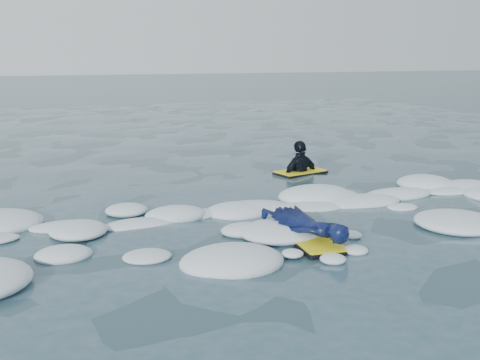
% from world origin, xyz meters
% --- Properties ---
extents(ground, '(120.00, 120.00, 0.00)m').
position_xyz_m(ground, '(0.00, 0.00, 0.00)').
color(ground, '#19313C').
rests_on(ground, ground).
extents(foam_band, '(12.00, 3.10, 0.30)m').
position_xyz_m(foam_band, '(0.00, 1.03, 0.00)').
color(foam_band, white).
rests_on(foam_band, ground).
extents(prone_woman_unit, '(0.88, 1.56, 0.38)m').
position_xyz_m(prone_woman_unit, '(1.59, -0.06, 0.19)').
color(prone_woman_unit, black).
rests_on(prone_woman_unit, ground).
extents(waiting_rider_unit, '(1.13, 0.81, 1.53)m').
position_xyz_m(waiting_rider_unit, '(3.35, 3.88, -0.08)').
color(waiting_rider_unit, black).
rests_on(waiting_rider_unit, ground).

